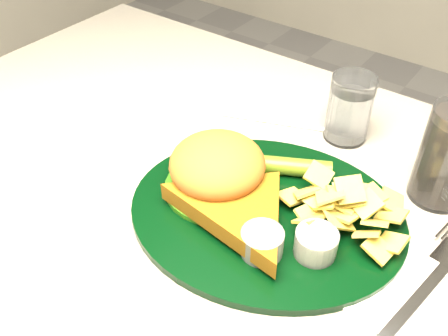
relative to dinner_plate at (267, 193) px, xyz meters
The scene contains 4 objects.
dinner_plate is the anchor object (origin of this frame).
water_glass 0.22m from the dinner_plate, 88.77° to the left, with size 0.07×0.07×0.10m, color silver.
fork_napkin 0.20m from the dinner_plate, ahead, with size 0.14×0.19×0.01m, color white, non-canonical shape.
wrapped_straw 0.21m from the dinner_plate, 120.12° to the left, with size 0.18×0.06×0.01m, color white, non-canonical shape.
Camera 1 is at (0.27, -0.38, 1.21)m, focal length 40.00 mm.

